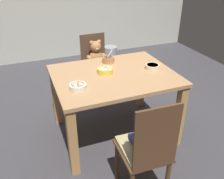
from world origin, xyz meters
TOP-DOWN VIEW (x-y plane):
  - ground_plane at (0.00, 0.00)m, footprint 5.20×5.20m
  - dining_table at (0.00, 0.00)m, footprint 1.19×0.94m
  - teddy_chair_near_front at (-0.07, -0.83)m, footprint 0.38×0.40m
  - teddy_chair_far_center at (0.08, 0.83)m, footprint 0.38×0.37m
  - porridge_bowl_terracotta_far_center at (0.05, 0.30)m, footprint 0.13×0.13m
  - porridge_bowl_yellow_center at (-0.07, 0.05)m, footprint 0.16×0.16m
  - porridge_bowl_cream_near_right at (0.42, -0.03)m, footprint 0.14×0.14m
  - porridge_bowl_white_near_left at (-0.41, -0.18)m, footprint 0.15×0.16m
  - metal_pail at (0.79, 2.15)m, footprint 0.25×0.25m

SIDE VIEW (x-z plane):
  - ground_plane at x=0.00m, z-range -0.04..0.00m
  - metal_pail at x=0.79m, z-range 0.00..0.23m
  - teddy_chair_far_center at x=0.08m, z-range 0.10..0.96m
  - teddy_chair_near_front at x=-0.07m, z-range 0.07..1.00m
  - dining_table at x=0.00m, z-range 0.24..0.96m
  - porridge_bowl_cream_near_right at x=0.42m, z-range 0.73..0.77m
  - porridge_bowl_white_near_left at x=-0.41m, z-range 0.69..0.81m
  - porridge_bowl_yellow_center at x=-0.07m, z-range 0.69..0.82m
  - porridge_bowl_terracotta_far_center at x=0.05m, z-range 0.69..0.82m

